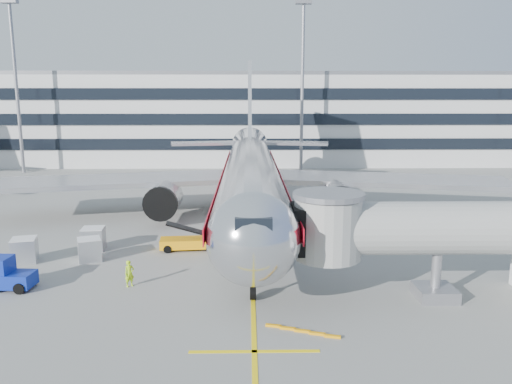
{
  "coord_description": "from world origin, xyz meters",
  "views": [
    {
      "loc": [
        -0.27,
        -35.0,
        11.41
      ],
      "look_at": [
        0.37,
        4.09,
        4.0
      ],
      "focal_mm": 35.0,
      "sensor_mm": 36.0,
      "label": 1
    }
  ],
  "objects_px": {
    "main_jet": "(251,175)",
    "baggage_tug": "(8,275)",
    "cargo_container_left": "(24,250)",
    "belt_loader": "(189,242)",
    "cargo_container_front": "(89,249)",
    "cargo_container_right": "(93,239)",
    "ramp_worker": "(129,274)"
  },
  "relations": [
    {
      "from": "ramp_worker",
      "to": "belt_loader",
      "type": "bearing_deg",
      "value": 33.22
    },
    {
      "from": "baggage_tug",
      "to": "ramp_worker",
      "type": "xyz_separation_m",
      "value": [
        7.22,
        0.31,
        -0.05
      ]
    },
    {
      "from": "cargo_container_front",
      "to": "ramp_worker",
      "type": "xyz_separation_m",
      "value": [
        3.99,
        -5.01,
        0.0
      ]
    },
    {
      "from": "ramp_worker",
      "to": "baggage_tug",
      "type": "bearing_deg",
      "value": 145.9
    },
    {
      "from": "cargo_container_right",
      "to": "cargo_container_front",
      "type": "distance_m",
      "value": 2.65
    },
    {
      "from": "main_jet",
      "to": "ramp_worker",
      "type": "relative_size",
      "value": 31.0
    },
    {
      "from": "main_jet",
      "to": "cargo_container_front",
      "type": "bearing_deg",
      "value": -132.57
    },
    {
      "from": "cargo_container_left",
      "to": "cargo_container_front",
      "type": "bearing_deg",
      "value": 2.92
    },
    {
      "from": "cargo_container_front",
      "to": "main_jet",
      "type": "bearing_deg",
      "value": 47.43
    },
    {
      "from": "cargo_container_right",
      "to": "belt_loader",
      "type": "bearing_deg",
      "value": -0.7
    },
    {
      "from": "cargo_container_left",
      "to": "cargo_container_front",
      "type": "height_order",
      "value": "cargo_container_left"
    },
    {
      "from": "main_jet",
      "to": "ramp_worker",
      "type": "height_order",
      "value": "main_jet"
    },
    {
      "from": "cargo_container_left",
      "to": "ramp_worker",
      "type": "bearing_deg",
      "value": -29.42
    },
    {
      "from": "cargo_container_left",
      "to": "cargo_container_front",
      "type": "distance_m",
      "value": 4.49
    },
    {
      "from": "belt_loader",
      "to": "cargo_container_right",
      "type": "height_order",
      "value": "belt_loader"
    },
    {
      "from": "main_jet",
      "to": "cargo_container_left",
      "type": "xyz_separation_m",
      "value": [
        -16.02,
        -12.79,
        -3.37
      ]
    },
    {
      "from": "cargo_container_left",
      "to": "cargo_container_right",
      "type": "xyz_separation_m",
      "value": [
        3.97,
        2.82,
        -0.0
      ]
    },
    {
      "from": "baggage_tug",
      "to": "cargo_container_right",
      "type": "xyz_separation_m",
      "value": [
        2.72,
        7.91,
        -0.01
      ]
    },
    {
      "from": "main_jet",
      "to": "belt_loader",
      "type": "bearing_deg",
      "value": -115.43
    },
    {
      "from": "baggage_tug",
      "to": "cargo_container_front",
      "type": "relative_size",
      "value": 1.4
    },
    {
      "from": "main_jet",
      "to": "cargo_container_left",
      "type": "distance_m",
      "value": 20.77
    },
    {
      "from": "ramp_worker",
      "to": "cargo_container_right",
      "type": "bearing_deg",
      "value": 84.06
    },
    {
      "from": "main_jet",
      "to": "cargo_container_right",
      "type": "relative_size",
      "value": 28.97
    },
    {
      "from": "main_jet",
      "to": "cargo_container_front",
      "type": "distance_m",
      "value": 17.39
    },
    {
      "from": "belt_loader",
      "to": "baggage_tug",
      "type": "relative_size",
      "value": 1.67
    },
    {
      "from": "main_jet",
      "to": "baggage_tug",
      "type": "xyz_separation_m",
      "value": [
        -14.77,
        -17.88,
        -3.36
      ]
    },
    {
      "from": "cargo_container_left",
      "to": "belt_loader",
      "type": "bearing_deg",
      "value": 13.68
    },
    {
      "from": "baggage_tug",
      "to": "cargo_container_front",
      "type": "bearing_deg",
      "value": 58.71
    },
    {
      "from": "belt_loader",
      "to": "ramp_worker",
      "type": "relative_size",
      "value": 2.82
    },
    {
      "from": "baggage_tug",
      "to": "cargo_container_front",
      "type": "height_order",
      "value": "baggage_tug"
    },
    {
      "from": "belt_loader",
      "to": "ramp_worker",
      "type": "xyz_separation_m",
      "value": [
        -2.76,
        -7.51,
        0.2
      ]
    },
    {
      "from": "cargo_container_left",
      "to": "cargo_container_front",
      "type": "xyz_separation_m",
      "value": [
        4.48,
        0.23,
        -0.05
      ]
    }
  ]
}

